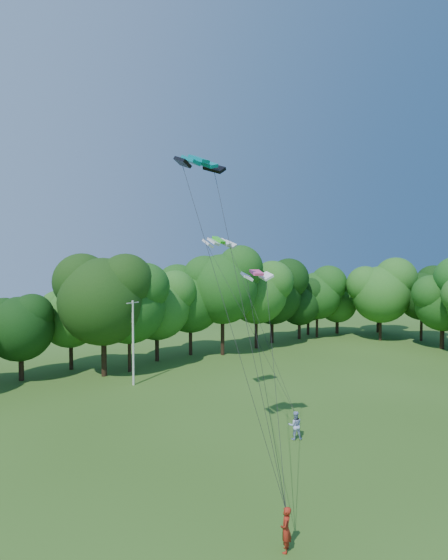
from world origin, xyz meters
TOP-DOWN VIEW (x-y plane):
  - utility_pole at (1.91, 29.00)m, footprint 1.50×0.73m
  - kite_flyer_left at (-2.46, 3.16)m, footprint 0.80×0.78m
  - kite_flyer_right at (5.71, 11.07)m, footprint 1.15×1.09m
  - kite_teal at (-2.39, 9.99)m, footprint 2.84×1.58m
  - kite_green at (4.79, 18.74)m, footprint 2.72×1.32m
  - kite_pink at (2.95, 11.79)m, footprint 2.15×1.48m
  - tree_back_center at (0.71, 33.70)m, footprint 9.81×9.81m
  - tree_back_east at (35.88, 39.35)m, footprint 6.90×6.90m

SIDE VIEW (x-z plane):
  - kite_flyer_left at x=-2.46m, z-range 0.00..1.84m
  - kite_flyer_right at x=5.71m, z-range 0.00..1.88m
  - utility_pole at x=1.91m, z-range 0.12..8.18m
  - tree_back_east at x=35.88m, z-range 1.25..11.28m
  - tree_back_center at x=0.71m, z-range 1.78..16.05m
  - kite_pink at x=2.95m, z-range 10.93..11.30m
  - kite_green at x=4.79m, z-range 13.17..13.79m
  - kite_teal at x=-2.39m, z-range 16.86..17.46m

